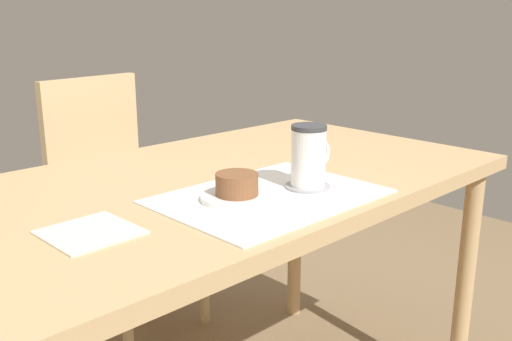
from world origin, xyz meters
TOP-DOWN VIEW (x-y plane):
  - dining_table at (0.00, 0.00)m, footprint 1.35×0.77m
  - wooden_chair at (0.12, 0.74)m, footprint 0.47×0.47m
  - placemat at (-0.05, -0.19)m, footprint 0.46×0.33m
  - pastry_plate at (-0.12, -0.17)m, footprint 0.15×0.15m
  - pastry at (-0.12, -0.17)m, footprint 0.09×0.09m
  - coffee_coaster at (0.05, -0.21)m, footprint 0.10×0.10m
  - coffee_mug at (0.05, -0.21)m, footprint 0.11×0.08m
  - paper_napkin at (-0.42, -0.12)m, footprint 0.15×0.15m

SIDE VIEW (x-z plane):
  - wooden_chair at x=0.12m, z-range 0.04..0.94m
  - dining_table at x=0.00m, z-range 0.29..1.03m
  - placemat at x=-0.05m, z-range 0.74..0.74m
  - paper_napkin at x=-0.42m, z-range 0.74..0.74m
  - coffee_coaster at x=0.05m, z-range 0.74..0.75m
  - pastry_plate at x=-0.12m, z-range 0.74..0.76m
  - pastry at x=-0.12m, z-range 0.76..0.80m
  - coffee_mug at x=0.05m, z-range 0.75..0.88m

